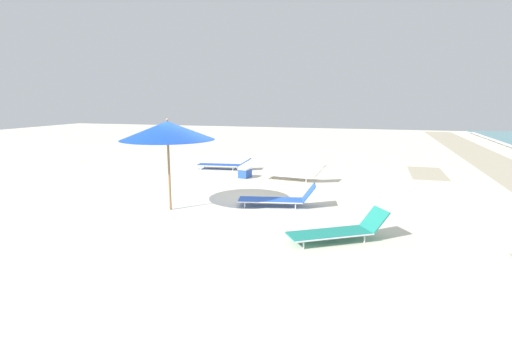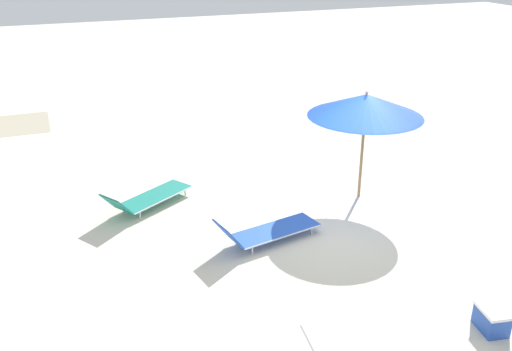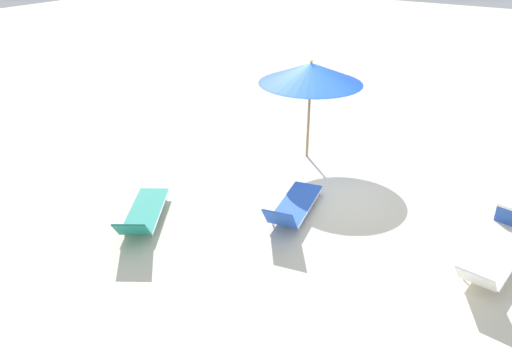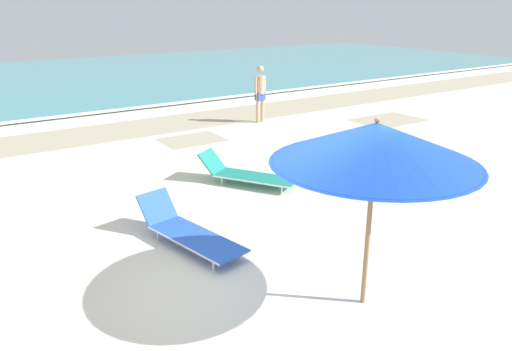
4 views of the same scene
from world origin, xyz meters
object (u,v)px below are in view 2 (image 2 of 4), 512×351
(sun_lounger_under_umbrella, at_px, (266,231))
(sun_lounger_near_water_right, at_px, (147,198))
(sun_lounger_near_water_left, at_px, (381,348))
(beach_umbrella, at_px, (366,106))
(cooler_box, at_px, (492,319))

(sun_lounger_under_umbrella, xyz_separation_m, sun_lounger_near_water_right, (2.24, 1.80, -0.00))
(sun_lounger_under_umbrella, height_order, sun_lounger_near_water_right, sun_lounger_under_umbrella)
(sun_lounger_near_water_left, relative_size, sun_lounger_near_water_right, 1.09)
(beach_umbrella, distance_m, sun_lounger_near_water_right, 4.96)
(beach_umbrella, bearing_deg, sun_lounger_near_water_right, 75.92)
(sun_lounger_near_water_left, relative_size, cooler_box, 4.08)
(beach_umbrella, height_order, sun_lounger_under_umbrella, beach_umbrella)
(sun_lounger_near_water_left, distance_m, sun_lounger_near_water_right, 6.17)
(cooler_box, bearing_deg, sun_lounger_near_water_right, 44.23)
(beach_umbrella, relative_size, sun_lounger_under_umbrella, 1.12)
(cooler_box, bearing_deg, sun_lounger_near_water_left, 100.20)
(sun_lounger_near_water_right, bearing_deg, sun_lounger_near_water_left, 167.16)
(sun_lounger_near_water_right, relative_size, cooler_box, 3.75)
(sun_lounger_near_water_right, bearing_deg, cooler_box, -178.19)
(beach_umbrella, xyz_separation_m, sun_lounger_near_water_right, (1.12, 4.46, -1.85))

